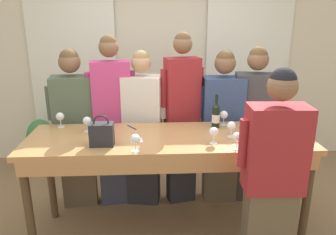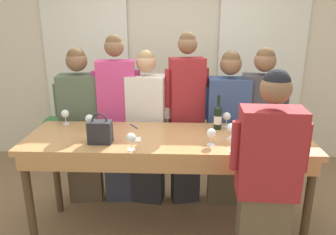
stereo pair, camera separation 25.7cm
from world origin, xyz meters
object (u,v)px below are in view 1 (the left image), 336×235
wine_bottle (216,115)px  handbag (102,134)px  wine_glass_center_right (224,115)px  guest_navy_coat (222,127)px  guest_striped_shirt (182,117)px  wine_glass_front_left (284,116)px  wine_glass_near_host (283,132)px  guest_pink_top (113,120)px  guest_beige_cap (253,125)px  wine_glass_front_right (60,117)px  wine_glass_by_bottle (214,132)px  wine_glass_center_left (275,122)px  wine_glass_center_mid (231,126)px  wine_glass_back_left (276,134)px  guest_cream_sweater (143,129)px  wine_glass_back_mid (135,139)px  host_pouring (272,181)px  guest_olive_jacket (75,129)px  tasting_bar (169,148)px  potted_plant (41,142)px  wine_glass_back_right (87,121)px  wine_glass_front_mid (237,138)px

wine_bottle → handbag: wine_bottle is taller
wine_glass_center_right → guest_navy_coat: (0.06, 0.31, -0.23)m
guest_striped_shirt → wine_glass_front_left: bearing=-21.7°
wine_glass_near_host → guest_pink_top: 1.71m
guest_beige_cap → guest_navy_coat: bearing=-180.0°
wine_bottle → wine_glass_front_right: wine_bottle is taller
wine_glass_by_bottle → guest_beige_cap: (0.58, 0.77, -0.21)m
wine_glass_center_left → wine_glass_center_mid: size_ratio=1.00×
wine_glass_back_left → guest_cream_sweater: size_ratio=0.08×
wine_glass_back_mid → host_pouring: (1.00, -0.30, -0.22)m
wine_bottle → wine_glass_center_right: bearing=35.3°
wine_glass_front_right → guest_navy_coat: size_ratio=0.09×
handbag → guest_olive_jacket: 0.89m
wine_glass_back_left → guest_cream_sweater: (-1.11, 0.85, -0.23)m
tasting_bar → host_pouring: host_pouring is taller
guest_pink_top → guest_beige_cap: 1.50m
potted_plant → wine_glass_back_right: bearing=-55.6°
wine_glass_front_left → wine_glass_back_left: bearing=-118.2°
guest_cream_sweater → potted_plant: size_ratio=2.43×
wine_glass_by_bottle → wine_glass_front_left: bearing=27.9°
wine_bottle → wine_glass_front_mid: wine_bottle is taller
tasting_bar → wine_glass_back_mid: 0.45m
wine_glass_center_right → guest_beige_cap: size_ratio=0.08×
wine_glass_back_right → guest_cream_sweater: 0.70m
wine_glass_front_right → potted_plant: bearing=118.0°
guest_olive_jacket → host_pouring: 2.07m
wine_glass_by_bottle → guest_olive_jacket: (-1.32, 0.77, -0.22)m
handbag → wine_glass_near_host: size_ratio=1.82×
guest_pink_top → wine_glass_back_left: bearing=-30.7°
guest_cream_sweater → guest_beige_cap: bearing=0.0°
wine_glass_front_right → guest_pink_top: 0.55m
guest_navy_coat → wine_glass_back_mid: bearing=-134.3°
wine_glass_back_left → guest_striped_shirt: (-0.69, 0.85, -0.11)m
guest_pink_top → guest_beige_cap: (1.50, 0.00, -0.08)m
wine_glass_center_mid → wine_bottle: bearing=108.6°
guest_navy_coat → guest_beige_cap: 0.34m
handbag → wine_glass_back_mid: bearing=-27.1°
wine_bottle → wine_glass_back_left: bearing=-49.4°
tasting_bar → wine_glass_center_left: 1.00m
wine_glass_front_mid → guest_beige_cap: size_ratio=0.08×
wine_glass_back_right → wine_glass_near_host: bearing=-12.4°
guest_navy_coat → wine_glass_back_left: bearing=-73.0°
wine_glass_near_host → guest_olive_jacket: bearing=157.1°
wine_glass_front_mid → wine_glass_center_left: (0.44, 0.38, 0.00)m
tasting_bar → guest_navy_coat: 0.86m
wine_glass_front_left → guest_navy_coat: size_ratio=0.09×
host_pouring → guest_pink_top: bearing=136.7°
handbag → wine_glass_center_right: bearing=22.4°
tasting_bar → wine_glass_back_right: size_ratio=17.40×
wine_bottle → wine_glass_back_left: (0.41, -0.47, -0.02)m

